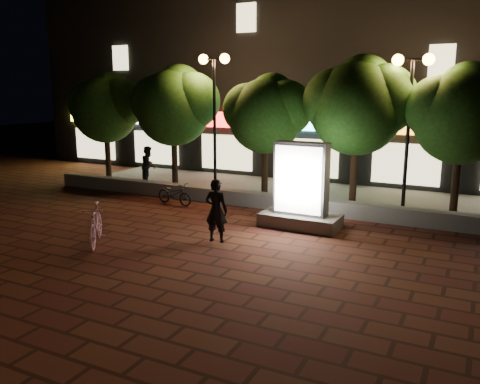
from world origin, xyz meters
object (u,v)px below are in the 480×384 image
Objects in this scene: street_lamp_left at (214,88)px; scooter_parked at (175,194)px; pedestrian at (149,165)px; tree_right at (359,102)px; tree_left at (175,103)px; street_lamp_right at (411,93)px; tree_mid at (267,111)px; ad_kiosk at (301,193)px; rider at (216,211)px; tree_far_left at (107,106)px; tree_far_right at (464,110)px; scooter_pink at (96,224)px.

street_lamp_left is 4.27m from scooter_parked.
pedestrian reaches higher than scooter_parked.
tree_right is at bearing 2.81° from street_lamp_left.
street_lamp_right reaches higher than tree_left.
scooter_parked is (1.54, -2.46, -3.05)m from tree_left.
tree_mid is 1.79× the size of ad_kiosk.
street_lamp_right is 7.26m from rider.
scooter_parked is (5.04, -2.46, -2.90)m from tree_far_left.
tree_far_left is 10.81m from tree_right.
tree_far_right is at bearing 0.00° from tree_far_left.
street_lamp_left is at bearing -2.93° from scooter_parked.
street_lamp_left is 3.25× the size of pedestrian.
scooter_parked is at bearing -134.91° from tree_mid.
ad_kiosk is (6.46, -3.15, -2.43)m from tree_left.
street_lamp_right is at bearing -1.68° from tree_left.
ad_kiosk is at bearing -104.90° from tree_right.
rider is 4.58m from scooter_parked.
rider is (2.99, -5.24, -3.17)m from street_lamp_left.
scooter_pink is at bearing -103.91° from tree_mid.
pedestrian is at bearing -174.93° from tree_left.
tree_mid is 0.87× the size of street_lamp_left.
street_lamp_right is 2.77× the size of scooter_pink.
tree_mid is 5.81m from pedestrian.
ad_kiosk is at bearing -128.65° from rider.
tree_far_left is 2.70× the size of rider.
pedestrian is at bearing 179.19° from street_lamp_right.
rider is at bearing -150.68° from pedestrian.
tree_far_right is 3.17× the size of scooter_parked.
street_lamp_left is at bearing -177.19° from tree_right.
street_lamp_left is 2.06× the size of ad_kiosk.
tree_mid is 7.81m from scooter_pink.
tree_mid is at bearing -108.73° from pedestrian.
street_lamp_right is at bearing -110.81° from pedestrian.
tree_far_left is 10.36m from rider.
scooter_pink is 1.13× the size of pedestrian.
tree_far_left reaches higher than rider.
tree_left is at bearing 0.00° from tree_far_left.
tree_far_right reaches higher than scooter_parked.
tree_right is 2.82× the size of scooter_pink.
tree_left is 10.50m from tree_far_right.
tree_left is 8.96m from street_lamp_right.
tree_left is 0.94× the size of street_lamp_left.
tree_left is 2.89m from pedestrian.
street_lamp_right reaches higher than scooter_parked.
tree_left is at bearing 180.00° from tree_far_right.
street_lamp_left is 7.00m from street_lamp_right.
tree_mid is at bearing 41.69° from scooter_pink.
tree_far_right is 12.08m from pedestrian.
scooter_pink is at bearing 25.34° from rider.
tree_mid is at bearing -85.91° from rider.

